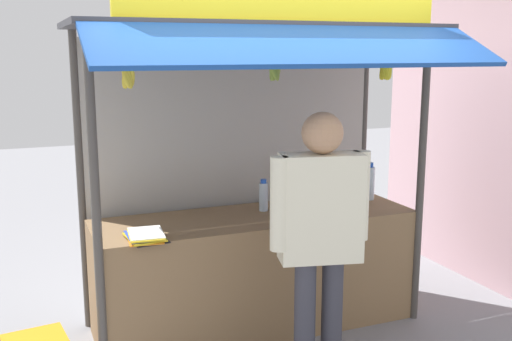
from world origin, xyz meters
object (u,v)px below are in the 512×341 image
at_px(water_bottle_left, 263,196).
at_px(magazine_stack_front_left, 145,236).
at_px(water_bottle_center, 357,184).
at_px(vendor_person, 320,226).
at_px(water_bottle_right, 369,182).
at_px(banana_bunch_inner_left, 275,71).
at_px(banana_bunch_inner_right, 385,69).
at_px(banana_bunch_rightmost, 128,77).
at_px(magazine_stack_mid_right, 315,215).

bearing_deg(water_bottle_left, magazine_stack_front_left, -159.30).
relative_size(water_bottle_center, vendor_person, 0.13).
distance_m(water_bottle_right, banana_bunch_inner_left, 1.59).
bearing_deg(water_bottle_center, banana_bunch_inner_right, -109.13).
relative_size(magazine_stack_front_left, banana_bunch_rightmost, 1.20).
distance_m(magazine_stack_front_left, banana_bunch_inner_left, 1.39).
height_order(magazine_stack_front_left, banana_bunch_inner_right, banana_bunch_inner_right).
distance_m(water_bottle_left, magazine_stack_front_left, 1.09).
distance_m(water_bottle_left, banana_bunch_rightmost, 1.59).
distance_m(water_bottle_center, magazine_stack_front_left, 2.01).
xyz_separation_m(banana_bunch_inner_right, banana_bunch_inner_left, (-0.85, -0.00, -0.00)).
height_order(water_bottle_right, banana_bunch_inner_left, banana_bunch_inner_left).
distance_m(water_bottle_right, banana_bunch_rightmost, 2.36).
distance_m(water_bottle_center, banana_bunch_rightmost, 2.38).
bearing_deg(water_bottle_right, banana_bunch_rightmost, -164.37).
height_order(water_bottle_center, vendor_person, vendor_person).
distance_m(water_bottle_right, magazine_stack_front_left, 2.02).
relative_size(water_bottle_left, magazine_stack_mid_right, 1.00).
bearing_deg(water_bottle_center, magazine_stack_mid_right, -143.72).
xyz_separation_m(magazine_stack_front_left, banana_bunch_rightmost, (-0.11, -0.20, 1.05)).
xyz_separation_m(banana_bunch_inner_right, vendor_person, (-0.75, -0.48, -0.93)).
relative_size(water_bottle_right, banana_bunch_inner_right, 1.21).
xyz_separation_m(water_bottle_left, banana_bunch_inner_right, (0.68, -0.58, 0.99)).
distance_m(magazine_stack_front_left, vendor_person, 1.17).
relative_size(magazine_stack_mid_right, banana_bunch_inner_left, 1.00).
bearing_deg(magazine_stack_front_left, banana_bunch_inner_right, -6.75).
bearing_deg(magazine_stack_mid_right, water_bottle_center, 36.28).
relative_size(magazine_stack_mid_right, banana_bunch_rightmost, 0.90).
bearing_deg(banana_bunch_rightmost, banana_bunch_inner_left, -0.02).
height_order(water_bottle_center, magazine_stack_front_left, water_bottle_center).
relative_size(magazine_stack_mid_right, banana_bunch_inner_right, 0.96).
bearing_deg(water_bottle_left, banana_bunch_rightmost, -152.53).
bearing_deg(banana_bunch_rightmost, magazine_stack_front_left, 61.35).
xyz_separation_m(water_bottle_center, banana_bunch_inner_left, (-1.10, -0.71, 0.99)).
xyz_separation_m(magazine_stack_mid_right, banana_bunch_rightmost, (-1.39, -0.22, 1.05)).
xyz_separation_m(water_bottle_right, banana_bunch_inner_left, (-1.13, -0.58, 0.96)).
xyz_separation_m(magazine_stack_mid_right, magazine_stack_front_left, (-1.28, -0.02, -0.01)).
height_order(banana_bunch_inner_left, vendor_person, banana_bunch_inner_left).
xyz_separation_m(water_bottle_left, banana_bunch_rightmost, (-1.12, -0.58, 0.96)).
distance_m(water_bottle_left, magazine_stack_mid_right, 0.45).
distance_m(banana_bunch_rightmost, vendor_person, 1.47).
xyz_separation_m(water_bottle_left, magazine_stack_front_left, (-1.01, -0.38, -0.09)).
distance_m(water_bottle_left, banana_bunch_inner_right, 1.34).
bearing_deg(magazine_stack_front_left, vendor_person, -35.81).
distance_m(water_bottle_left, vendor_person, 1.07).
bearing_deg(water_bottle_center, water_bottle_left, -172.12).
height_order(water_bottle_right, banana_bunch_inner_right, banana_bunch_inner_right).
bearing_deg(banana_bunch_inner_right, magazine_stack_front_left, 173.25).
relative_size(water_bottle_center, banana_bunch_rightmost, 0.85).
bearing_deg(vendor_person, water_bottle_left, 99.93).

